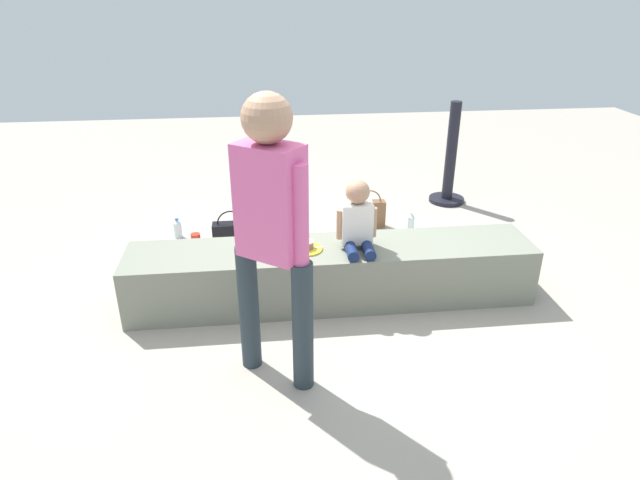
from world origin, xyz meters
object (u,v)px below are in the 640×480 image
at_px(water_bottle_far_side, 411,223).
at_px(party_cup_red, 196,240).
at_px(water_bottle_near_gift, 178,229).
at_px(handbag_brown_canvas, 369,214).
at_px(adult_standing, 271,220).
at_px(cake_plate, 306,247).
at_px(handbag_black_leather, 232,233).
at_px(child_seated, 357,219).
at_px(gift_bag, 289,251).

relative_size(water_bottle_far_side, party_cup_red, 1.61).
bearing_deg(water_bottle_near_gift, handbag_brown_canvas, 0.93).
relative_size(adult_standing, water_bottle_far_side, 8.71).
bearing_deg(adult_standing, party_cup_red, 109.32).
bearing_deg(cake_plate, handbag_black_leather, 118.81).
bearing_deg(child_seated, party_cup_red, 140.01).
bearing_deg(adult_standing, water_bottle_far_side, 55.35).
xyz_separation_m(child_seated, water_bottle_near_gift, (-1.39, 1.22, -0.54)).
xyz_separation_m(gift_bag, party_cup_red, (-0.78, 0.49, -0.09)).
relative_size(adult_standing, water_bottle_near_gift, 8.92).
bearing_deg(water_bottle_far_side, adult_standing, -124.65).
height_order(adult_standing, water_bottle_far_side, adult_standing).
distance_m(cake_plate, party_cup_red, 1.39).
bearing_deg(gift_bag, adult_standing, -96.71).
bearing_deg(cake_plate, adult_standing, -107.60).
bearing_deg(handbag_brown_canvas, party_cup_red, -171.52).
bearing_deg(water_bottle_far_side, cake_plate, -133.60).
distance_m(adult_standing, gift_bag, 1.54).
relative_size(child_seated, cake_plate, 2.16).
relative_size(gift_bag, party_cup_red, 2.88).
xyz_separation_m(gift_bag, handbag_black_leather, (-0.47, 0.50, -0.04)).
xyz_separation_m(party_cup_red, handbag_brown_canvas, (1.56, 0.23, 0.08)).
relative_size(adult_standing, party_cup_red, 13.99).
bearing_deg(gift_bag, party_cup_red, 147.66).
bearing_deg(water_bottle_near_gift, child_seated, -41.34).
bearing_deg(party_cup_red, child_seated, -39.99).
bearing_deg(gift_bag, water_bottle_near_gift, 143.84).
xyz_separation_m(child_seated, water_bottle_far_side, (0.71, 1.12, -0.54)).
bearing_deg(child_seated, handbag_brown_canvas, 74.79).
distance_m(child_seated, gift_bag, 0.84).
bearing_deg(party_cup_red, cake_plate, -49.30).
xyz_separation_m(party_cup_red, handbag_black_leather, (0.31, 0.01, 0.05)).
bearing_deg(water_bottle_near_gift, gift_bag, -36.16).
distance_m(party_cup_red, handbag_black_leather, 0.31).
xyz_separation_m(cake_plate, handbag_brown_canvas, (0.69, 1.24, -0.30)).
xyz_separation_m(adult_standing, water_bottle_near_gift, (-0.80, 1.99, -0.89)).
relative_size(child_seated, adult_standing, 0.30).
distance_m(water_bottle_near_gift, party_cup_red, 0.27).
distance_m(cake_plate, handbag_brown_canvas, 1.45).
height_order(cake_plate, water_bottle_near_gift, cake_plate).
xyz_separation_m(handbag_black_leather, handbag_brown_canvas, (1.25, 0.22, 0.03)).
xyz_separation_m(adult_standing, cake_plate, (0.24, 0.77, -0.54)).
distance_m(water_bottle_far_side, handbag_black_leather, 1.62).
relative_size(child_seated, water_bottle_far_side, 2.60).
relative_size(gift_bag, water_bottle_near_gift, 1.83).
height_order(party_cup_red, handbag_brown_canvas, handbag_brown_canvas).
distance_m(adult_standing, party_cup_red, 2.10).
height_order(water_bottle_far_side, handbag_brown_canvas, handbag_brown_canvas).
distance_m(water_bottle_near_gift, handbag_black_leather, 0.52).
bearing_deg(water_bottle_near_gift, adult_standing, -68.06).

